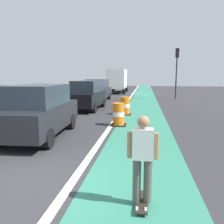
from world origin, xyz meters
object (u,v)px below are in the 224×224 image
at_px(parked_suv_second, 87,95).
at_px(traffic_barrel_mid, 125,106).
at_px(parked_suv_third, 98,90).
at_px(traffic_light_corner, 177,65).
at_px(parked_suv_nearest, 40,111).
at_px(traffic_barrel_front, 118,115).
at_px(delivery_truck_down_block, 118,80).
at_px(skateboarder_on_lane, 143,158).

bearing_deg(parked_suv_second, traffic_barrel_mid, -32.45).
distance_m(parked_suv_third, traffic_light_corner, 8.42).
xyz_separation_m(parked_suv_nearest, parked_suv_third, (-0.46, 13.30, 0.00)).
bearing_deg(parked_suv_third, traffic_light_corner, 18.75).
bearing_deg(traffic_barrel_mid, traffic_barrel_front, -90.79).
xyz_separation_m(parked_suv_nearest, traffic_barrel_front, (2.80, 2.46, -0.50)).
bearing_deg(traffic_light_corner, parked_suv_second, -130.23).
distance_m(traffic_barrel_front, delivery_truck_down_block, 21.62).
bearing_deg(skateboarder_on_lane, parked_suv_nearest, 132.98).
relative_size(parked_suv_second, traffic_light_corner, 0.91).
distance_m(traffic_barrel_front, traffic_light_corner, 14.43).
height_order(skateboarder_on_lane, parked_suv_third, parked_suv_third).
relative_size(skateboarder_on_lane, parked_suv_nearest, 0.36).
xyz_separation_m(skateboarder_on_lane, traffic_light_corner, (3.13, 20.22, 2.59)).
distance_m(parked_suv_nearest, delivery_truck_down_block, 23.90).
relative_size(traffic_barrel_mid, traffic_light_corner, 0.21).
relative_size(parked_suv_third, delivery_truck_down_block, 0.61).
height_order(parked_suv_third, traffic_barrel_mid, parked_suv_third).
relative_size(skateboarder_on_lane, traffic_barrel_front, 1.55).
bearing_deg(traffic_barrel_front, skateboarder_on_lane, -79.76).
height_order(skateboarder_on_lane, delivery_truck_down_block, delivery_truck_down_block).
xyz_separation_m(parked_suv_third, traffic_barrel_front, (3.26, -10.84, -0.50)).
height_order(traffic_barrel_front, traffic_barrel_mid, same).
bearing_deg(parked_suv_nearest, parked_suv_third, 91.98).
bearing_deg(traffic_barrel_front, delivery_truck_down_block, 96.82).
height_order(parked_suv_nearest, parked_suv_third, same).
distance_m(parked_suv_nearest, parked_suv_second, 7.43).
height_order(parked_suv_nearest, traffic_barrel_mid, parked_suv_nearest).
distance_m(skateboarder_on_lane, parked_suv_third, 18.19).
distance_m(parked_suv_third, traffic_barrel_front, 11.34).
distance_m(skateboarder_on_lane, traffic_barrel_front, 6.91).
bearing_deg(traffic_barrel_mid, delivery_truck_down_block, 98.12).
bearing_deg(delivery_truck_down_block, skateboarder_on_lane, -82.35).
bearing_deg(parked_suv_third, parked_suv_nearest, -88.02).
bearing_deg(traffic_barrel_front, traffic_light_corner, 72.02).
distance_m(skateboarder_on_lane, traffic_light_corner, 20.62).
xyz_separation_m(parked_suv_second, delivery_truck_down_block, (0.23, 16.45, 0.81)).
relative_size(parked_suv_nearest, parked_suv_third, 1.01).
bearing_deg(parked_suv_nearest, traffic_barrel_front, 41.24).
bearing_deg(skateboarder_on_lane, traffic_barrel_mid, 96.77).
relative_size(parked_suv_second, traffic_barrel_front, 4.27).
distance_m(parked_suv_third, delivery_truck_down_block, 10.64).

